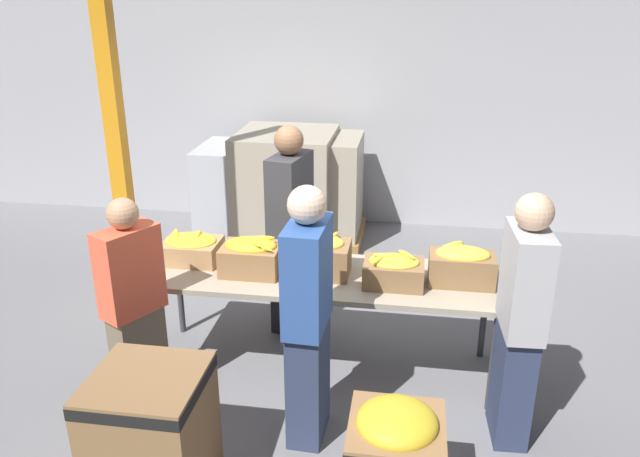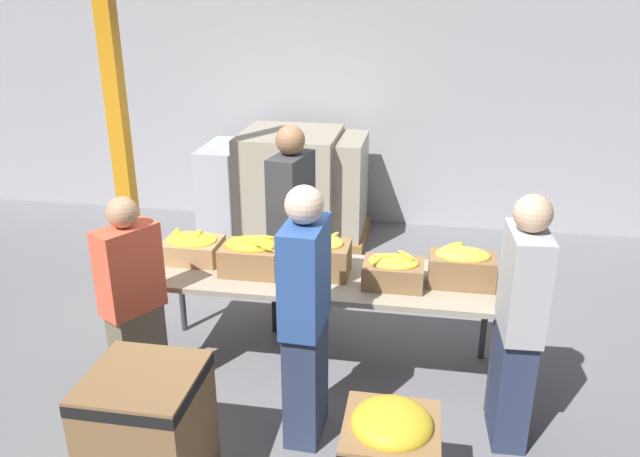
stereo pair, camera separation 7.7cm
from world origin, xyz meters
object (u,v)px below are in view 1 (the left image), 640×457
at_px(banana_box_1, 251,255).
at_px(donation_bin_0, 151,431).
at_px(banana_box_3, 394,270).
at_px(pallet_stack_2, 321,190).
at_px(volunteer_3, 520,323).
at_px(sorting_table, 320,281).
at_px(banana_box_4, 462,265).
at_px(support_pillar, 110,82).
at_px(pallet_stack_1, 241,193).
at_px(volunteer_1, 308,319).
at_px(banana_box_0, 191,248).
at_px(pallet_stack_0, 287,189).
at_px(volunteer_2, 291,231).
at_px(banana_box_2, 319,255).
at_px(volunteer_0, 134,307).

xyz_separation_m(banana_box_1, donation_bin_0, (-0.25, -1.35, -0.51)).
bearing_deg(banana_box_3, pallet_stack_2, 109.10).
bearing_deg(volunteer_3, sorting_table, 63.52).
distance_m(banana_box_4, donation_bin_0, 2.30).
relative_size(support_pillar, pallet_stack_1, 3.71).
relative_size(sorting_table, banana_box_3, 6.19).
bearing_deg(volunteer_1, support_pillar, 52.24).
bearing_deg(support_pillar, volunteer_1, -40.30).
bearing_deg(sorting_table, banana_box_4, 0.55).
xyz_separation_m(banana_box_0, pallet_stack_0, (0.24, 2.39, -0.27)).
distance_m(banana_box_4, volunteer_1, 1.24).
relative_size(volunteer_3, pallet_stack_2, 1.38).
height_order(banana_box_3, support_pillar, support_pillar).
height_order(banana_box_4, volunteer_2, volunteer_2).
height_order(support_pillar, pallet_stack_1, support_pillar).
relative_size(sorting_table, pallet_stack_2, 2.15).
relative_size(banana_box_0, banana_box_1, 1.01).
distance_m(banana_box_1, support_pillar, 2.02).
relative_size(banana_box_2, volunteer_2, 0.26).
xyz_separation_m(banana_box_3, pallet_stack_2, (-0.92, 2.65, -0.30)).
bearing_deg(volunteer_2, support_pillar, -88.84).
bearing_deg(banana_box_4, volunteer_2, 156.19).
height_order(volunteer_2, pallet_stack_1, volunteer_2).
distance_m(banana_box_1, volunteer_2, 0.67).
height_order(banana_box_2, volunteer_2, volunteer_2).
distance_m(banana_box_1, volunteer_3, 1.90).
bearing_deg(banana_box_2, volunteer_2, 118.88).
xyz_separation_m(donation_bin_0, pallet_stack_0, (-0.02, 3.87, 0.21)).
bearing_deg(banana_box_0, sorting_table, -4.93).
bearing_deg(pallet_stack_0, volunteer_3, -55.67).
bearing_deg(pallet_stack_0, pallet_stack_2, 13.02).
xyz_separation_m(banana_box_2, pallet_stack_1, (-1.29, 2.50, -0.41)).
relative_size(banana_box_4, volunteer_1, 0.27).
height_order(banana_box_3, volunteer_0, volunteer_0).
relative_size(sorting_table, pallet_stack_0, 2.05).
bearing_deg(pallet_stack_2, banana_box_1, -92.54).
height_order(banana_box_3, volunteer_2, volunteer_2).
distance_m(pallet_stack_0, pallet_stack_1, 0.55).
distance_m(volunteer_1, pallet_stack_0, 3.35).
distance_m(pallet_stack_0, pallet_stack_2, 0.39).
bearing_deg(banana_box_1, banana_box_3, -1.86).
relative_size(sorting_table, banana_box_0, 6.06).
distance_m(banana_box_2, banana_box_3, 0.55).
relative_size(banana_box_0, pallet_stack_0, 0.34).
bearing_deg(volunteer_0, banana_box_0, 17.29).
distance_m(banana_box_3, donation_bin_0, 1.89).
relative_size(volunteer_2, support_pillar, 0.44).
bearing_deg(banana_box_2, banana_box_4, 0.01).
distance_m(banana_box_3, volunteer_3, 0.94).
height_order(banana_box_1, volunteer_1, volunteer_1).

